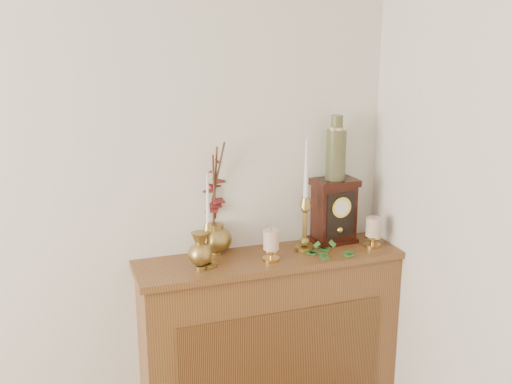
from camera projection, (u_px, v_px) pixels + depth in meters
name	position (u px, v px, depth m)	size (l,w,h in m)	color
console_shelf	(270.00, 352.00, 2.85)	(1.24, 0.34, 0.93)	brown
candlestick_left	(208.00, 237.00, 2.56)	(0.07, 0.07, 0.41)	#A28741
candlestick_center	(305.00, 215.00, 2.74)	(0.09, 0.09, 0.52)	#A28741
bud_vase	(200.00, 251.00, 2.54)	(0.10, 0.10, 0.17)	#A28741
ginger_jar	(214.00, 202.00, 2.72)	(0.22, 0.23, 0.52)	#A28741
pillar_candle_left	(271.00, 244.00, 2.64)	(0.08, 0.08, 0.15)	gold
pillar_candle_right	(373.00, 231.00, 2.81)	(0.08, 0.08, 0.15)	gold
ivy_garland	(336.00, 249.00, 2.76)	(0.37, 0.17, 0.07)	#2B6526
mantel_clock	(334.00, 212.00, 2.86)	(0.22, 0.16, 0.31)	black
ceramic_vase	(336.00, 151.00, 2.78)	(0.09, 0.09, 0.30)	#1C392B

